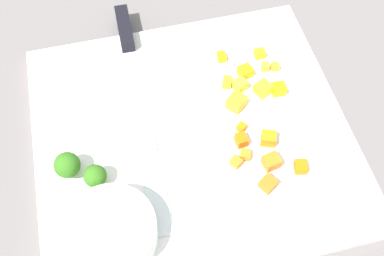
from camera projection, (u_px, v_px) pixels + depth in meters
ground_plane at (192, 136)px, 0.62m from camera, size 4.00×4.00×0.00m
cutting_board at (192, 134)px, 0.61m from camera, size 0.41×0.38×0.01m
prep_bowl at (111, 232)px, 0.52m from camera, size 0.11×0.11×0.04m
chef_knife at (132, 67)px, 0.65m from camera, size 0.03×0.37×0.02m
carrot_dice_0 at (245, 155)px, 0.58m from camera, size 0.02×0.02×0.01m
carrot_dice_1 at (241, 140)px, 0.59m from camera, size 0.02×0.02×0.02m
carrot_dice_2 at (301, 167)px, 0.57m from camera, size 0.02×0.02×0.01m
carrot_dice_3 at (268, 184)px, 0.56m from camera, size 0.02×0.02×0.01m
carrot_dice_4 at (241, 127)px, 0.60m from camera, size 0.02×0.01×0.01m
carrot_dice_5 at (236, 162)px, 0.58m from camera, size 0.02×0.02×0.01m
carrot_dice_6 at (268, 138)px, 0.59m from camera, size 0.02×0.02×0.02m
carrot_dice_7 at (271, 162)px, 0.57m from camera, size 0.02×0.02×0.02m
pepper_dice_0 at (222, 57)px, 0.67m from camera, size 0.01×0.02×0.01m
pepper_dice_1 at (278, 89)px, 0.63m from camera, size 0.02×0.02×0.01m
pepper_dice_2 at (236, 102)px, 0.62m from camera, size 0.03×0.03×0.02m
pepper_dice_3 at (263, 89)px, 0.63m from camera, size 0.03×0.03×0.02m
pepper_dice_4 at (227, 82)px, 0.64m from camera, size 0.02×0.02×0.01m
pepper_dice_5 at (259, 54)px, 0.67m from camera, size 0.01×0.01×0.01m
pepper_dice_6 at (240, 85)px, 0.64m from camera, size 0.02×0.02×0.02m
pepper_dice_7 at (245, 72)px, 0.65m from camera, size 0.02×0.02×0.01m
pepper_dice_8 at (275, 67)px, 0.66m from camera, size 0.01×0.01×0.01m
pepper_dice_9 at (265, 67)px, 0.66m from camera, size 0.01×0.01×0.01m
broccoli_floret_0 at (95, 176)px, 0.55m from camera, size 0.03×0.03×0.03m
broccoli_floret_1 at (67, 165)px, 0.56m from camera, size 0.03×0.03×0.04m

